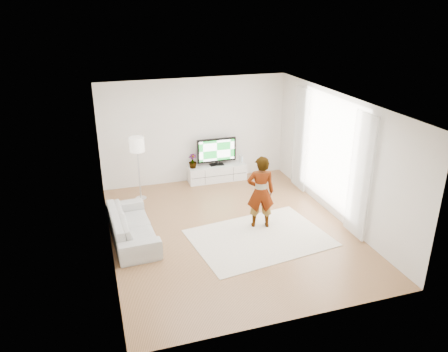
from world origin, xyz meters
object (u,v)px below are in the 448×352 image
object	(u,v)px
media_console	(217,173)
rug	(260,238)
television	(217,151)
player	(261,192)
sofa	(132,225)
floor_lamp	(137,147)

from	to	relation	value
media_console	rug	distance (m)	3.28
television	player	distance (m)	2.82
sofa	floor_lamp	size ratio (longest dim) A/B	1.31
player	floor_lamp	world-z (taller)	player
media_console	floor_lamp	xyz separation A→B (m)	(-2.16, -0.55, 1.13)
television	rug	size ratio (longest dim) A/B	0.39
player	media_console	bearing A→B (deg)	-72.26
television	player	bearing A→B (deg)	-87.10
floor_lamp	media_console	bearing A→B (deg)	14.38
television	player	world-z (taller)	player
television	sofa	bearing A→B (deg)	-135.68
rug	floor_lamp	bearing A→B (deg)	127.79
player	floor_lamp	xyz separation A→B (m)	(-2.30, 2.23, 0.53)
sofa	floor_lamp	distance (m)	2.24
player	floor_lamp	size ratio (longest dim) A/B	1.01
player	sofa	world-z (taller)	player
floor_lamp	television	bearing A→B (deg)	15.07
floor_lamp	rug	bearing A→B (deg)	-52.21
media_console	rug	bearing A→B (deg)	-90.87
player	sofa	distance (m)	2.78
rug	floor_lamp	distance (m)	3.70
sofa	rug	bearing A→B (deg)	-110.15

